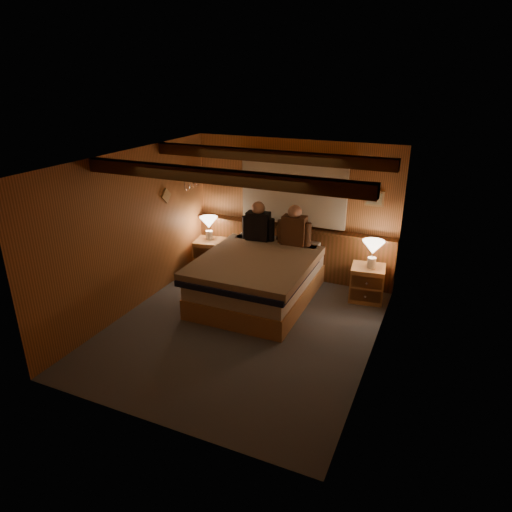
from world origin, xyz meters
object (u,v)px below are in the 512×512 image
Objects in this scene: person_left at (258,224)px; lamp_right at (373,249)px; nightstand_left at (211,255)px; duffel_bag at (202,270)px; person_right at (294,228)px; nightstand_right at (367,283)px; bed at (258,278)px; lamp_left at (209,224)px.

lamp_right is at bearing -6.66° from person_left.
person_left is at bearing -11.22° from nightstand_left.
duffel_bag is (-2.88, -0.32, -0.74)m from lamp_right.
person_right is at bearing 177.01° from lamp_right.
person_left is (-1.91, 0.03, 0.73)m from nightstand_right.
person_left is at bearing -179.56° from person_right.
person_left is 0.64m from person_right.
person_left is (-1.95, 0.04, 0.13)m from lamp_right.
person_left is at bearing 171.92° from nightstand_right.
bed is 3.15× the size of person_left.
bed is 4.94× the size of duffel_bag.
nightstand_left is at bearing 173.50° from person_left.
nightstand_right is 1.47m from person_right.
lamp_left is at bearing 177.17° from person_right.
nightstand_left is 0.86× the size of person_right.
lamp_right is (1.63, 0.70, 0.50)m from bed.
person_right is at bearing -9.86° from nightstand_left.
bed is at bearing -156.81° from lamp_right.
lamp_right is 1.32m from person_right.
lamp_right reaches higher than bed.
lamp_left is 0.61× the size of person_left.
person_left is (0.96, -0.02, 0.73)m from nightstand_left.
nightstand_left is at bearing 94.68° from duffel_bag.
bed is at bearing -31.24° from lamp_left.
bed is at bearing -40.86° from nightstand_left.
nightstand_left is 0.86× the size of person_left.
bed is at bearing -163.09° from nightstand_right.
bed is 1.04m from person_right.
bed is 1.33m from duffel_bag.
nightstand_left is 0.41m from duffel_bag.
nightstand_right is at bearing -11.02° from nightstand_left.
nightstand_left is 1.42× the size of lamp_left.
lamp_right is at bearing 22.67° from bed.
lamp_right is 1.00× the size of duffel_bag.
nightstand_left is at bearing -47.56° from lamp_left.
person_left is at bearing -3.06° from lamp_left.
duffel_bag is at bearing 162.72° from bed.
nightstand_right is 2.96m from lamp_left.
nightstand_left is 1.35× the size of lamp_right.
person_left is 1.33m from duffel_bag.
duffel_bag is at bearing -164.06° from person_left.
duffel_bag is (0.03, -0.38, -0.15)m from nightstand_left.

